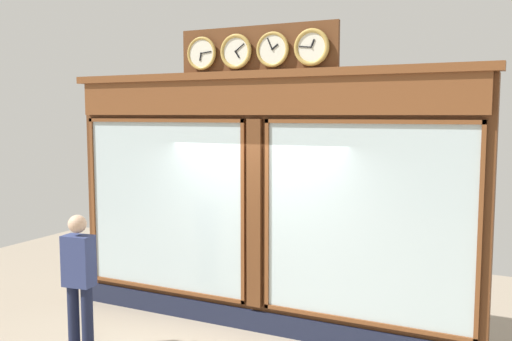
% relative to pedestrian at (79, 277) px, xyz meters
% --- Properties ---
extents(shop_facade, '(5.84, 0.42, 4.01)m').
position_rel_pedestrian_xyz_m(shop_facade, '(-1.63, -1.65, 0.82)').
color(shop_facade, '#5B3319').
rests_on(shop_facade, ground_plane).
extents(pedestrian, '(0.38, 0.26, 1.69)m').
position_rel_pedestrian_xyz_m(pedestrian, '(0.00, 0.00, 0.00)').
color(pedestrian, '#191E38').
rests_on(pedestrian, ground_plane).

